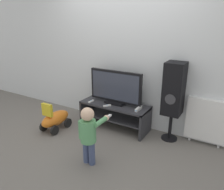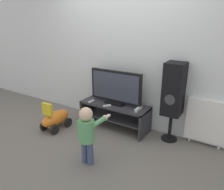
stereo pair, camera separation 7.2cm
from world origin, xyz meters
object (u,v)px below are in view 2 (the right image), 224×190
(child, at_px, (87,131))
(radiator, at_px, (207,121))
(game_console, at_px, (138,109))
(remote_primary, at_px, (91,101))
(speaker_tower, at_px, (174,91))
(remote_secondary, at_px, (107,106))
(ride_on_toy, at_px, (55,118))
(television, at_px, (116,88))

(child, distance_m, radiator, 1.76)
(game_console, distance_m, remote_primary, 0.86)
(child, relative_size, radiator, 1.10)
(speaker_tower, bearing_deg, game_console, -163.52)
(remote_secondary, bearing_deg, child, -72.25)
(remote_primary, height_order, child, child)
(game_console, relative_size, child, 0.25)
(game_console, xyz_separation_m, speaker_tower, (0.49, 0.14, 0.34))
(remote_primary, relative_size, child, 0.17)
(remote_secondary, height_order, radiator, radiator)
(child, distance_m, ride_on_toy, 1.18)
(remote_secondary, xyz_separation_m, ride_on_toy, (-0.78, -0.43, -0.25))
(television, distance_m, speaker_tower, 0.95)
(ride_on_toy, distance_m, radiator, 2.42)
(television, bearing_deg, child, -77.84)
(television, relative_size, remote_primary, 7.23)
(game_console, bearing_deg, remote_secondary, -166.45)
(television, relative_size, speaker_tower, 0.77)
(remote_primary, height_order, radiator, radiator)
(remote_secondary, bearing_deg, game_console, 13.55)
(game_console, height_order, remote_primary, game_console)
(speaker_tower, relative_size, radiator, 1.72)
(remote_secondary, relative_size, child, 0.16)
(radiator, bearing_deg, remote_primary, -168.61)
(game_console, bearing_deg, child, -102.96)
(television, height_order, game_console, television)
(remote_secondary, bearing_deg, ride_on_toy, -151.19)
(remote_primary, relative_size, remote_secondary, 1.02)
(television, xyz_separation_m, speaker_tower, (0.94, 0.08, 0.09))
(child, relative_size, ride_on_toy, 1.36)
(speaker_tower, bearing_deg, remote_secondary, -165.02)
(game_console, relative_size, radiator, 0.28)
(television, xyz_separation_m, remote_primary, (-0.40, -0.15, -0.27))
(radiator, bearing_deg, remote_secondary, -165.10)
(game_console, bearing_deg, radiator, 15.60)
(game_console, height_order, remote_secondary, game_console)
(game_console, bearing_deg, remote_primary, -173.58)
(radiator, bearing_deg, television, -171.51)
(television, xyz_separation_m, radiator, (1.44, 0.21, -0.33))
(remote_secondary, xyz_separation_m, radiator, (1.49, 0.40, -0.06))
(remote_secondary, relative_size, radiator, 0.18)
(television, height_order, child, television)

